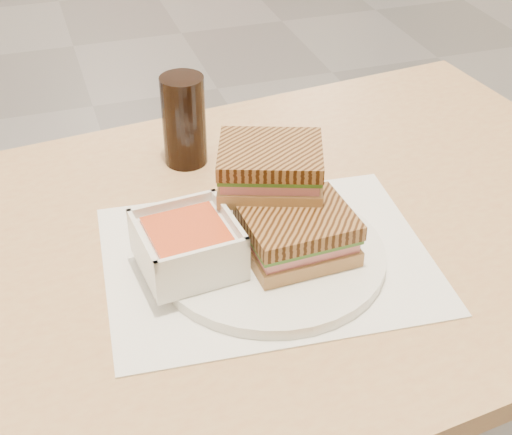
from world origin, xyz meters
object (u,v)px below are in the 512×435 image
object	(u,v)px
plate	(271,255)
soup_bowl	(188,247)
main_table	(218,314)
panini_lower	(298,233)
cola_glass	(184,121)

from	to	relation	value
plate	soup_bowl	bearing A→B (deg)	177.19
main_table	panini_lower	xyz separation A→B (m)	(0.08, -0.06, 0.16)
main_table	panini_lower	distance (m)	0.19
plate	soup_bowl	world-z (taller)	soup_bowl
plate	cola_glass	size ratio (longest dim) A/B	2.07
main_table	panini_lower	world-z (taller)	panini_lower
soup_bowl	cola_glass	world-z (taller)	cola_glass
main_table	cola_glass	bearing A→B (deg)	85.93
panini_lower	cola_glass	distance (m)	0.28
main_table	plate	distance (m)	0.14
cola_glass	panini_lower	bearing A→B (deg)	-75.87
main_table	plate	world-z (taller)	plate
main_table	panini_lower	bearing A→B (deg)	-37.08
panini_lower	cola_glass	bearing A→B (deg)	104.13
main_table	plate	xyz separation A→B (m)	(0.06, -0.05, 0.12)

